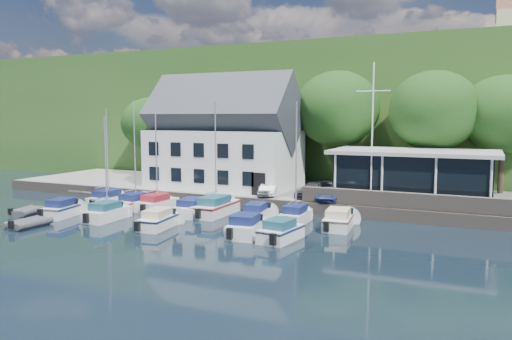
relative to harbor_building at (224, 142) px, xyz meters
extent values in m
plane|color=black|center=(7.00, -16.50, -5.35)|extent=(180.00, 180.00, 0.00)
cube|color=gray|center=(7.00, 1.00, -4.85)|extent=(60.00, 13.00, 1.00)
cube|color=#665C52|center=(7.00, -5.50, -4.85)|extent=(60.00, 0.30, 1.00)
cube|color=#284D1D|center=(7.00, 45.50, 2.65)|extent=(160.00, 75.00, 16.00)
cube|color=olive|center=(15.00, 53.50, 10.80)|extent=(50.00, 30.00, 0.30)
cube|color=#665C52|center=(19.00, -5.10, -3.75)|extent=(18.00, 0.50, 1.20)
imported|color=#AAAAAF|center=(6.14, -3.62, -3.73)|extent=(2.48, 3.92, 1.24)
imported|color=white|center=(6.27, -3.28, -3.70)|extent=(2.34, 4.18, 1.30)
imported|color=#303135|center=(10.14, -2.88, -3.72)|extent=(2.64, 4.60, 1.25)
imported|color=navy|center=(11.96, -3.92, -3.76)|extent=(1.36, 3.43, 1.17)
camera|label=1|loc=(23.19, -43.21, 2.53)|focal=35.00mm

